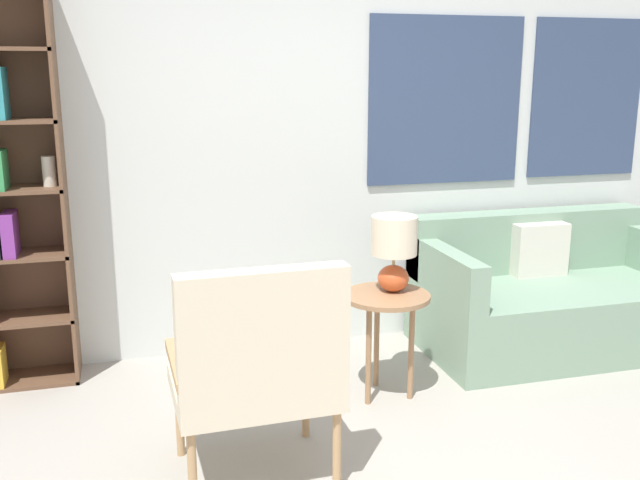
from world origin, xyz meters
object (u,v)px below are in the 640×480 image
couch (549,298)px  table_lamp (394,246)px  armchair (259,362)px  side_table (386,308)px

couch → table_lamp: (-1.21, -0.39, 0.51)m
armchair → couch: bearing=28.1°
side_table → table_lamp: 0.33m
couch → armchair: bearing=-151.9°
armchair → table_lamp: size_ratio=2.42×
side_table → table_lamp: table_lamp is taller
side_table → table_lamp: size_ratio=1.42×
armchair → couch: size_ratio=0.60×
side_table → table_lamp: bearing=38.0°
side_table → armchair: bearing=-140.1°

